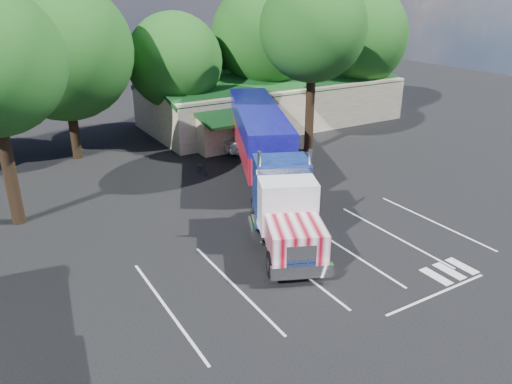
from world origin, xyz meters
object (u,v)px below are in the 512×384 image
semi_truck (264,146)px  woman (261,202)px  bicycle (202,168)px  silver_sedan (252,143)px

semi_truck → woman: size_ratio=14.78×
bicycle → silver_sedan: bearing=22.1°
woman → bicycle: bearing=-21.7°
woman → silver_sedan: silver_sedan is taller
semi_truck → woman: semi_truck is taller
semi_truck → bicycle: 5.37m
woman → silver_sedan: size_ratio=0.33×
semi_truck → silver_sedan: (2.97, 6.58, -1.96)m
woman → bicycle: size_ratio=0.96×
woman → bicycle: woman is taller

